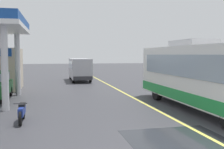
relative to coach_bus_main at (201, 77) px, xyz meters
The scene contains 5 objects.
ground 14.55m from the coach_bus_main, 99.24° to the left, with size 120.00×120.00×0.00m, color #38383D.
lane_divider_stripe 9.70m from the coach_bus_main, 104.06° to the left, with size 0.16×50.00×0.01m, color #D8CC4C.
coach_bus_main is the anchor object (origin of this frame).
minibus_opposing_lane 17.55m from the coach_bus_main, 105.19° to the left, with size 2.04×6.13×2.44m.
motorcycle_parked_forecourt 9.01m from the coach_bus_main, behind, with size 0.55×1.80×0.92m.
Camera 1 is at (-5.31, -6.82, 2.88)m, focal length 43.03 mm.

